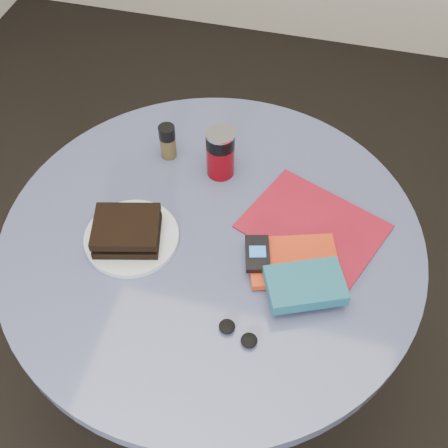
% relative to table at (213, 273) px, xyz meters
% --- Properties ---
extents(ground, '(4.00, 4.00, 0.00)m').
position_rel_table_xyz_m(ground, '(0.00, 0.00, -0.59)').
color(ground, black).
rests_on(ground, ground).
extents(table, '(1.00, 1.00, 0.75)m').
position_rel_table_xyz_m(table, '(0.00, 0.00, 0.00)').
color(table, black).
rests_on(table, ground).
extents(plate, '(0.26, 0.26, 0.01)m').
position_rel_table_xyz_m(plate, '(-0.18, -0.06, 0.17)').
color(plate, silver).
rests_on(plate, table).
extents(sandwich, '(0.17, 0.16, 0.05)m').
position_rel_table_xyz_m(sandwich, '(-0.18, -0.07, 0.20)').
color(sandwich, black).
rests_on(sandwich, plate).
extents(soda_can, '(0.08, 0.08, 0.14)m').
position_rel_table_xyz_m(soda_can, '(-0.03, 0.20, 0.23)').
color(soda_can, '#6F050C').
rests_on(soda_can, table).
extents(pepper_grinder, '(0.05, 0.05, 0.10)m').
position_rel_table_xyz_m(pepper_grinder, '(-0.18, 0.23, 0.21)').
color(pepper_grinder, '#463A1E').
rests_on(pepper_grinder, table).
extents(magazine, '(0.38, 0.33, 0.01)m').
position_rel_table_xyz_m(magazine, '(0.23, 0.08, 0.17)').
color(magazine, maroon).
rests_on(magazine, table).
extents(red_book, '(0.23, 0.19, 0.02)m').
position_rel_table_xyz_m(red_book, '(0.20, -0.04, 0.18)').
color(red_book, '#B82C0E').
rests_on(red_book, magazine).
extents(novel, '(0.19, 0.16, 0.03)m').
position_rel_table_xyz_m(novel, '(0.24, -0.11, 0.20)').
color(novel, navy).
rests_on(novel, red_book).
extents(mp3_player, '(0.08, 0.11, 0.02)m').
position_rel_table_xyz_m(mp3_player, '(0.12, -0.05, 0.19)').
color(mp3_player, black).
rests_on(mp3_player, red_book).
extents(headphones, '(0.10, 0.06, 0.02)m').
position_rel_table_xyz_m(headphones, '(0.12, -0.24, 0.17)').
color(headphones, black).
rests_on(headphones, table).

